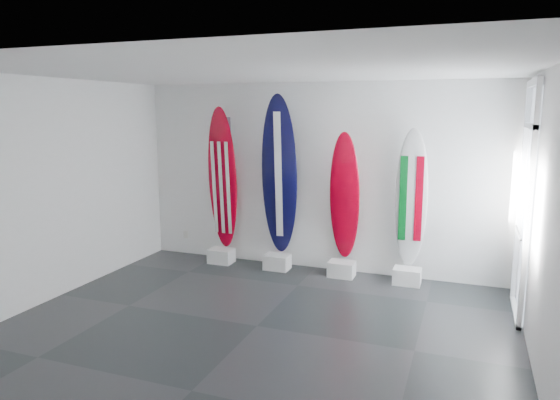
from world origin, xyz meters
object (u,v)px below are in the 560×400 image
at_px(surfboard_navy, 279,176).
at_px(surfboard_italy, 411,199).
at_px(surfboard_usa, 222,179).
at_px(surfboard_swiss, 345,197).

distance_m(surfboard_navy, surfboard_italy, 2.09).
distance_m(surfboard_usa, surfboard_italy, 3.10).
bearing_deg(surfboard_usa, surfboard_italy, 4.31).
bearing_deg(surfboard_navy, surfboard_usa, 175.05).
height_order(surfboard_navy, surfboard_italy, surfboard_navy).
bearing_deg(surfboard_italy, surfboard_usa, 176.42).
bearing_deg(surfboard_swiss, surfboard_navy, 175.07).
relative_size(surfboard_navy, surfboard_swiss, 1.27).
bearing_deg(surfboard_usa, surfboard_navy, 4.31).
relative_size(surfboard_usa, surfboard_swiss, 1.17).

